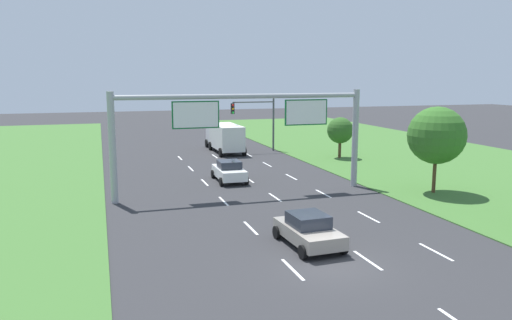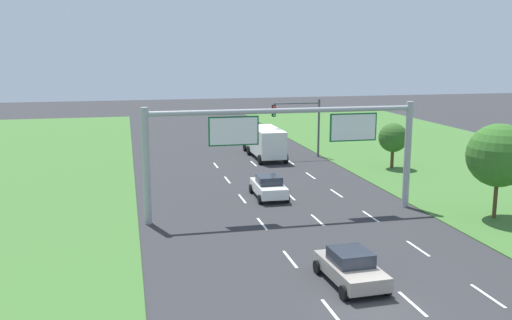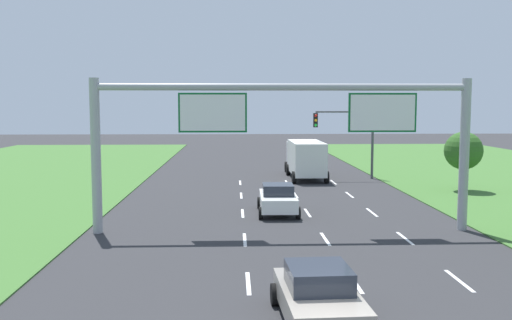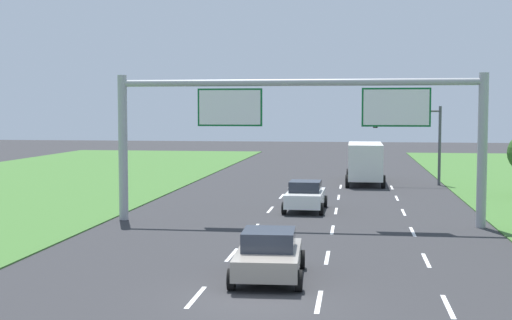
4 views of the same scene
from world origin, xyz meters
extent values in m
plane|color=#2D2D30|center=(0.00, 0.00, 0.00)|extent=(200.00, 200.00, 0.00)
cube|color=white|center=(-1.75, 0.00, 0.00)|extent=(0.14, 2.40, 0.01)
cube|color=white|center=(-1.75, 6.00, 0.00)|extent=(0.14, 2.40, 0.01)
cube|color=white|center=(-1.75, 12.00, 0.00)|extent=(0.14, 2.40, 0.01)
cube|color=white|center=(-1.75, 18.00, 0.00)|extent=(0.14, 2.40, 0.01)
cube|color=white|center=(-1.75, 24.00, 0.00)|extent=(0.14, 2.40, 0.01)
cube|color=white|center=(-1.75, 30.00, 0.00)|extent=(0.14, 2.40, 0.01)
cube|color=white|center=(1.75, 0.00, 0.00)|extent=(0.14, 2.40, 0.01)
cube|color=white|center=(1.75, 6.00, 0.00)|extent=(0.14, 2.40, 0.01)
cube|color=white|center=(1.75, 12.00, 0.00)|extent=(0.14, 2.40, 0.01)
cube|color=white|center=(1.75, 18.00, 0.00)|extent=(0.14, 2.40, 0.01)
cube|color=white|center=(1.75, 24.00, 0.00)|extent=(0.14, 2.40, 0.01)
cube|color=white|center=(1.75, 30.00, 0.00)|extent=(0.14, 2.40, 0.01)
cube|color=white|center=(5.25, 0.00, 0.00)|extent=(0.14, 2.40, 0.01)
cube|color=white|center=(5.25, 6.00, 0.00)|extent=(0.14, 2.40, 0.01)
cube|color=white|center=(5.25, 12.00, 0.00)|extent=(0.14, 2.40, 0.01)
cube|color=white|center=(5.25, 18.00, 0.00)|extent=(0.14, 2.40, 0.01)
cube|color=white|center=(5.25, 24.00, 0.00)|extent=(0.14, 2.40, 0.01)
cube|color=white|center=(5.25, 30.00, 0.00)|extent=(0.14, 2.40, 0.01)
cube|color=white|center=(0.13, 17.90, 0.68)|extent=(1.94, 4.21, 0.71)
cube|color=#232833|center=(0.13, 17.83, 1.31)|extent=(1.64, 1.78, 0.56)
cylinder|color=black|center=(-0.79, 19.46, 0.32)|extent=(0.23, 0.64, 0.64)
cylinder|color=black|center=(1.11, 19.42, 0.32)|extent=(0.23, 0.64, 0.64)
cylinder|color=black|center=(-0.85, 16.38, 0.32)|extent=(0.23, 0.64, 0.64)
cylinder|color=black|center=(1.05, 16.35, 0.32)|extent=(0.23, 0.64, 0.64)
cube|color=gray|center=(0.04, 2.49, 0.63)|extent=(2.14, 4.17, 0.63)
cube|color=#232833|center=(0.04, 2.57, 1.25)|extent=(1.70, 1.90, 0.60)
cylinder|color=black|center=(-1.03, 3.93, 0.32)|extent=(0.25, 0.65, 0.64)
cylinder|color=black|center=(0.96, 4.03, 0.32)|extent=(0.25, 0.65, 0.64)
cylinder|color=black|center=(-0.89, 0.95, 0.32)|extent=(0.25, 0.65, 0.64)
cylinder|color=black|center=(1.10, 1.05, 0.32)|extent=(0.25, 0.65, 0.64)
cube|color=silver|center=(3.46, 36.16, 1.55)|extent=(2.21, 2.11, 2.20)
cube|color=silver|center=(3.44, 31.90, 1.70)|extent=(2.38, 6.13, 2.49)
cylinder|color=black|center=(2.33, 36.66, 0.45)|extent=(0.28, 0.90, 0.90)
cylinder|color=black|center=(4.59, 36.65, 0.45)|extent=(0.28, 0.90, 0.90)
cylinder|color=black|center=(2.24, 34.36, 0.45)|extent=(0.28, 0.90, 0.90)
cylinder|color=black|center=(4.66, 34.35, 0.45)|extent=(0.28, 0.90, 0.90)
cylinder|color=black|center=(2.22, 29.44, 0.45)|extent=(0.28, 0.90, 0.90)
cylinder|color=black|center=(4.64, 29.43, 0.45)|extent=(0.28, 0.90, 0.90)
cylinder|color=#9EA0A5|center=(-8.40, 13.59, 3.50)|extent=(0.44, 0.44, 7.00)
cylinder|color=#9EA0A5|center=(8.40, 13.59, 3.50)|extent=(0.44, 0.44, 7.00)
cylinder|color=#9EA0A5|center=(0.00, 13.59, 6.60)|extent=(16.80, 0.32, 0.32)
cube|color=#0C5B28|center=(-3.15, 13.59, 5.45)|extent=(3.08, 0.12, 1.78)
cube|color=white|center=(-3.15, 13.52, 5.45)|extent=(2.92, 0.01, 1.62)
cube|color=#0C5B28|center=(4.55, 13.59, 5.45)|extent=(3.11, 0.12, 1.78)
cube|color=white|center=(4.55, 13.52, 5.45)|extent=(2.95, 0.01, 1.62)
cylinder|color=#47494F|center=(8.63, 31.95, 2.80)|extent=(0.20, 0.20, 5.60)
cylinder|color=#47494F|center=(6.38, 31.95, 5.25)|extent=(4.50, 0.14, 0.14)
cube|color=black|center=(4.13, 31.95, 4.60)|extent=(0.32, 0.36, 1.10)
sphere|color=red|center=(4.13, 31.74, 4.97)|extent=(0.22, 0.22, 0.22)
sphere|color=orange|center=(4.13, 31.74, 4.60)|extent=(0.22, 0.22, 0.22)
sphere|color=green|center=(4.13, 31.74, 4.23)|extent=(0.22, 0.22, 0.22)
cylinder|color=#513823|center=(12.50, 9.89, 1.27)|extent=(0.24, 0.24, 2.53)
sphere|color=#326724|center=(12.50, 9.89, 3.99)|extent=(3.87, 3.87, 3.87)
cylinder|color=#513823|center=(13.12, 25.19, 0.90)|extent=(0.29, 0.29, 1.80)
sphere|color=#2D5921|center=(13.12, 25.19, 2.75)|extent=(2.53, 2.53, 2.53)
camera|label=1|loc=(-9.06, -18.25, 7.88)|focal=35.00mm
camera|label=2|loc=(-9.40, -19.90, 10.30)|focal=40.00mm
camera|label=3|loc=(-2.20, -12.13, 5.82)|focal=40.00mm
camera|label=4|loc=(2.70, -19.54, 5.33)|focal=50.00mm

